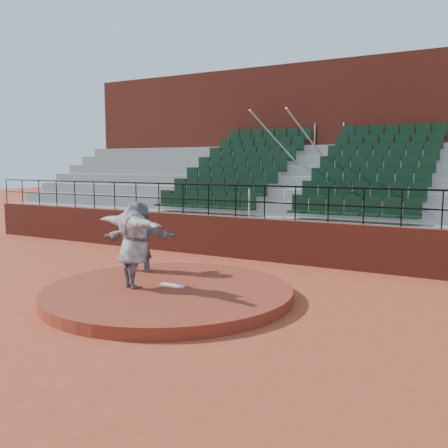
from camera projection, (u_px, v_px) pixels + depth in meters
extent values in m
plane|color=#B04227|center=(168.00, 298.00, 11.08)|extent=(90.00, 90.00, 0.00)
cylinder|color=maroon|center=(168.00, 293.00, 11.06)|extent=(5.50, 5.50, 0.25)
cube|color=white|center=(172.00, 285.00, 11.17)|extent=(0.60, 0.15, 0.03)
cube|color=maroon|center=(264.00, 240.00, 15.31)|extent=(24.00, 0.30, 1.30)
cylinder|color=black|center=(265.00, 186.00, 15.11)|extent=(24.00, 0.05, 0.05)
cylinder|color=black|center=(265.00, 202.00, 15.17)|extent=(24.00, 0.04, 0.04)
cylinder|color=black|center=(7.00, 191.00, 21.06)|extent=(0.04, 0.04, 1.00)
cylinder|color=black|center=(22.00, 192.00, 20.57)|extent=(0.04, 0.04, 1.00)
cylinder|color=black|center=(39.00, 193.00, 20.08)|extent=(0.04, 0.04, 1.00)
cylinder|color=black|center=(57.00, 193.00, 19.59)|extent=(0.04, 0.04, 1.00)
cylinder|color=black|center=(75.00, 194.00, 19.10)|extent=(0.04, 0.04, 1.00)
cylinder|color=black|center=(94.00, 195.00, 18.61)|extent=(0.04, 0.04, 1.00)
cylinder|color=black|center=(115.00, 196.00, 18.12)|extent=(0.04, 0.04, 1.00)
cylinder|color=black|center=(136.00, 197.00, 17.62)|extent=(0.04, 0.04, 1.00)
cylinder|color=black|center=(159.00, 198.00, 17.13)|extent=(0.04, 0.04, 1.00)
cylinder|color=black|center=(183.00, 199.00, 16.64)|extent=(0.04, 0.04, 1.00)
cylinder|color=black|center=(208.00, 200.00, 16.15)|extent=(0.04, 0.04, 1.00)
cylinder|color=black|center=(236.00, 201.00, 15.66)|extent=(0.04, 0.04, 1.00)
cylinder|color=black|center=(265.00, 202.00, 15.17)|extent=(0.04, 0.04, 1.00)
cylinder|color=black|center=(295.00, 204.00, 14.68)|extent=(0.04, 0.04, 1.00)
cylinder|color=black|center=(328.00, 205.00, 14.19)|extent=(0.04, 0.04, 1.00)
cylinder|color=black|center=(364.00, 207.00, 13.70)|extent=(0.04, 0.04, 1.00)
cylinder|color=black|center=(402.00, 208.00, 13.21)|extent=(0.04, 0.04, 1.00)
cylinder|color=black|center=(442.00, 210.00, 12.72)|extent=(0.04, 0.04, 1.00)
cube|color=gray|center=(272.00, 237.00, 15.81)|extent=(24.00, 0.85, 1.30)
cube|color=black|center=(204.00, 202.00, 16.93)|extent=(3.85, 0.48, 0.72)
cube|color=black|center=(352.00, 209.00, 14.46)|extent=(3.85, 0.48, 0.72)
cube|color=gray|center=(282.00, 228.00, 16.52)|extent=(24.00, 0.85, 1.70)
cube|color=black|center=(217.00, 189.00, 17.62)|extent=(3.85, 0.48, 0.72)
cube|color=black|center=(360.00, 194.00, 15.14)|extent=(3.85, 0.48, 0.72)
cube|color=gray|center=(292.00, 219.00, 17.23)|extent=(24.00, 0.85, 2.10)
cube|color=black|center=(229.00, 178.00, 18.30)|extent=(3.85, 0.48, 0.72)
cube|color=black|center=(367.00, 180.00, 15.83)|extent=(3.85, 0.48, 0.72)
cube|color=gray|center=(301.00, 212.00, 17.94)|extent=(24.00, 0.85, 2.50)
cube|color=black|center=(239.00, 166.00, 18.99)|extent=(3.85, 0.48, 0.72)
cube|color=black|center=(374.00, 167.00, 16.51)|extent=(3.85, 0.48, 0.72)
cube|color=gray|center=(309.00, 204.00, 18.65)|extent=(24.00, 0.85, 2.90)
cube|color=black|center=(250.00, 156.00, 19.67)|extent=(3.85, 0.48, 0.72)
cube|color=black|center=(380.00, 155.00, 17.20)|extent=(3.85, 0.48, 0.72)
cube|color=gray|center=(317.00, 198.00, 19.36)|extent=(24.00, 0.85, 3.30)
cube|color=black|center=(259.00, 147.00, 20.36)|extent=(3.85, 0.48, 0.72)
cube|color=black|center=(386.00, 144.00, 17.88)|extent=(3.85, 0.48, 0.72)
cube|color=gray|center=(324.00, 192.00, 20.06)|extent=(24.00, 0.85, 3.70)
cube|color=black|center=(268.00, 138.00, 21.04)|extent=(3.85, 0.48, 0.72)
cube|color=black|center=(391.00, 134.00, 18.57)|extent=(3.85, 0.48, 0.72)
cylinder|color=silver|center=(287.00, 152.00, 17.97)|extent=(0.06, 5.97, 2.46)
cylinder|color=silver|center=(319.00, 151.00, 17.38)|extent=(0.06, 5.97, 2.46)
cube|color=maroon|center=(339.00, 150.00, 21.52)|extent=(24.00, 3.00, 7.10)
imported|color=black|center=(133.00, 246.00, 10.93)|extent=(2.38, 1.26, 1.87)
imported|color=black|center=(139.00, 241.00, 12.73)|extent=(1.95, 1.42, 2.04)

